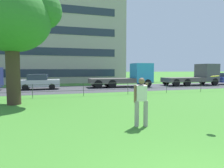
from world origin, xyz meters
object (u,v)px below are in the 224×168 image
person_thrower (141,100)px  apartment_building_background (46,36)px  flatbed_truck_far_right (130,76)px  flatbed_truck_center (197,76)px  frisbee (215,76)px  car_silver_far_left (39,82)px  tree_large_lawn (11,18)px

person_thrower → apartment_building_background: (-3.85, 29.62, 6.83)m
flatbed_truck_far_right → flatbed_truck_center: (9.35, -0.31, 0.00)m
frisbee → apartment_building_background: size_ratio=0.02×
frisbee → car_silver_far_left: size_ratio=0.09×
tree_large_lawn → person_thrower: size_ratio=3.90×
person_thrower → frisbee: bearing=-21.3°
car_silver_far_left → person_thrower: bearing=-74.1°
tree_large_lawn → car_silver_far_left: tree_large_lawn is taller
frisbee → apartment_building_background: apartment_building_background is taller
person_thrower → tree_large_lawn: bearing=130.1°
flatbed_truck_far_right → apartment_building_background: apartment_building_background is taller
frisbee → apartment_building_background: (-6.18, 30.53, 5.96)m
flatbed_truck_center → apartment_building_background: (-18.95, 14.82, 6.55)m
person_thrower → car_silver_far_left: 15.62m
tree_large_lawn → person_thrower: (5.13, -6.09, -4.00)m
tree_large_lawn → apartment_building_background: 23.73m
frisbee → apartment_building_background: 31.71m
person_thrower → frisbee: 2.65m
car_silver_far_left → flatbed_truck_far_right: (10.03, 0.09, 0.44)m
tree_large_lawn → flatbed_truck_center: tree_large_lawn is taller
flatbed_truck_far_right → apartment_building_background: size_ratio=0.30×
tree_large_lawn → flatbed_truck_center: (20.24, 8.71, -3.72)m
frisbee → car_silver_far_left: bearing=112.5°
frisbee → flatbed_truck_far_right: flatbed_truck_far_right is taller
frisbee → flatbed_truck_far_right: size_ratio=0.05×
flatbed_truck_far_right → person_thrower: bearing=-110.8°
tree_large_lawn → flatbed_truck_center: bearing=23.3°
person_thrower → frisbee: size_ratio=4.62×
person_thrower → flatbed_truck_center: 21.15m
car_silver_far_left → flatbed_truck_far_right: bearing=0.5°
tree_large_lawn → apartment_building_background: (1.28, 23.53, 2.83)m
frisbee → flatbed_truck_center: size_ratio=0.05×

